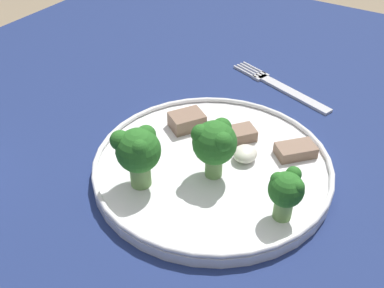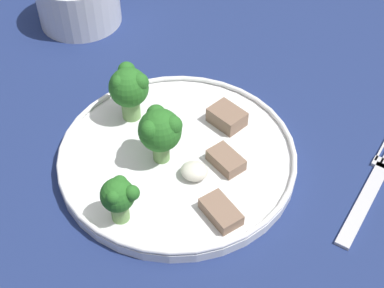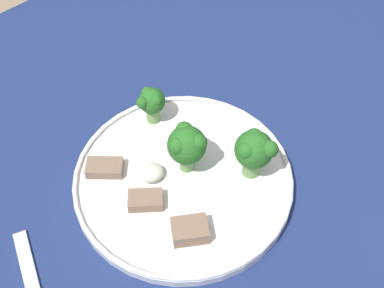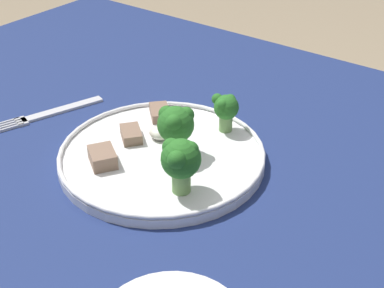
# 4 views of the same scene
# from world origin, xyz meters

# --- Properties ---
(table) EXTENTS (1.25, 0.98, 0.78)m
(table) POSITION_xyz_m (0.00, 0.00, 0.67)
(table) COLOR navy
(table) RESTS_ON ground_plane
(dinner_plate) EXTENTS (0.27, 0.27, 0.02)m
(dinner_plate) POSITION_xyz_m (0.03, -0.05, 0.79)
(dinner_plate) COLOR white
(dinner_plate) RESTS_ON table
(fork) EXTENTS (0.08, 0.17, 0.00)m
(fork) POSITION_xyz_m (0.25, -0.04, 0.78)
(fork) COLOR silver
(fork) RESTS_ON table
(broccoli_floret_near_rim_left) EXTENTS (0.05, 0.05, 0.07)m
(broccoli_floret_near_rim_left) POSITION_xyz_m (0.02, -0.06, 0.83)
(broccoli_floret_near_rim_left) COLOR #709E56
(broccoli_floret_near_rim_left) RESTS_ON dinner_plate
(broccoli_floret_center_left) EXTENTS (0.05, 0.05, 0.07)m
(broccoli_floret_center_left) POSITION_xyz_m (-0.04, 0.00, 0.83)
(broccoli_floret_center_left) COLOR #709E56
(broccoli_floret_center_left) RESTS_ON dinner_plate
(broccoli_floret_back_left) EXTENTS (0.04, 0.03, 0.05)m
(broccoli_floret_back_left) POSITION_xyz_m (0.00, -0.14, 0.82)
(broccoli_floret_back_left) COLOR #709E56
(broccoli_floret_back_left) RESTS_ON dinner_plate
(meat_slice_front_slice) EXTENTS (0.05, 0.05, 0.01)m
(meat_slice_front_slice) POSITION_xyz_m (0.10, -0.12, 0.80)
(meat_slice_front_slice) COLOR #846651
(meat_slice_front_slice) RESTS_ON dinner_plate
(meat_slice_middle_slice) EXTENTS (0.05, 0.05, 0.02)m
(meat_slice_middle_slice) POSITION_xyz_m (0.08, 0.02, 0.80)
(meat_slice_middle_slice) COLOR #846651
(meat_slice_middle_slice) RESTS_ON dinner_plate
(meat_slice_rear_slice) EXTENTS (0.05, 0.04, 0.01)m
(meat_slice_rear_slice) POSITION_xyz_m (0.09, -0.05, 0.80)
(meat_slice_rear_slice) COLOR #846651
(meat_slice_rear_slice) RESTS_ON dinner_plate
(sauce_dollop) EXTENTS (0.03, 0.03, 0.02)m
(sauce_dollop) POSITION_xyz_m (0.06, -0.07, 0.80)
(sauce_dollop) COLOR silver
(sauce_dollop) RESTS_ON dinner_plate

